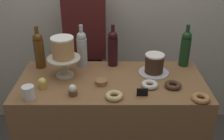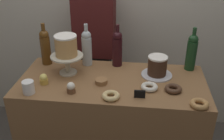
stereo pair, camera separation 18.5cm
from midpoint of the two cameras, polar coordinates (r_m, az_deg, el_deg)
display_counter at (r=2.16m, az=-2.52°, el=-13.09°), size 1.30×0.60×0.94m
cake_stand_pedestal at (r=1.95m, az=-12.55°, el=1.32°), size 0.23×0.23×0.14m
white_layer_cake at (r=1.90m, az=-12.92°, el=4.56°), size 0.16×0.16×0.15m
silver_serving_platter at (r=1.99m, az=6.33°, el=-0.58°), size 0.22×0.22×0.01m
chocolate_round_cake at (r=1.96m, az=6.44°, el=1.35°), size 0.14×0.14×0.14m
wine_bottle_clear at (r=2.05m, az=-8.74°, el=4.49°), size 0.08×0.08×0.33m
wine_bottle_amber at (r=2.11m, az=-17.40°, el=4.10°), size 0.08×0.08×0.33m
wine_bottle_green at (r=2.09m, az=12.97°, el=4.49°), size 0.08×0.08×0.33m
wine_bottle_dark_red at (r=2.04m, az=-2.24°, el=4.67°), size 0.08×0.08×0.33m
cupcake_vanilla at (r=1.74m, az=-11.16°, el=-4.29°), size 0.06×0.06×0.07m
cupcake_lemon at (r=1.86m, az=-17.08°, el=-2.73°), size 0.06×0.06×0.07m
donut_sugar at (r=1.81m, az=5.25°, el=-3.19°), size 0.11×0.11×0.03m
donut_maple at (r=1.73m, az=15.52°, el=-5.87°), size 0.11×0.11×0.03m
donut_chocolate at (r=1.82m, az=10.09°, el=-3.26°), size 0.11×0.11×0.03m
donut_glazed at (r=1.69m, az=-2.54°, el=-5.53°), size 0.11×0.11×0.03m
cookie_stack at (r=1.84m, az=-5.01°, el=-2.63°), size 0.08×0.08×0.03m
price_sign_chalkboard at (r=1.71m, az=3.50°, el=-4.79°), size 0.07×0.01×0.05m
coffee_cup_ceramic at (r=1.78m, az=-19.91°, el=-4.51°), size 0.08×0.08×0.09m
barista_figure at (r=2.51m, az=-7.33°, el=2.97°), size 0.36×0.22×1.60m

